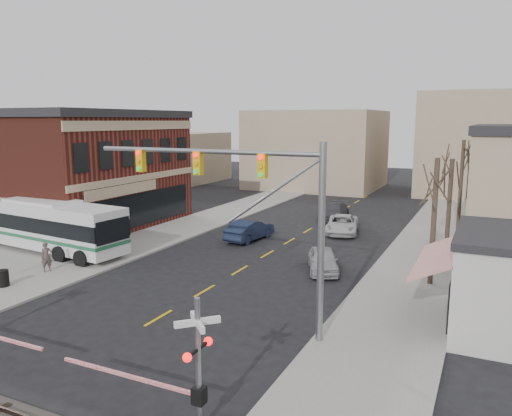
{
  "coord_description": "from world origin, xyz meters",
  "views": [
    {
      "loc": [
        13.06,
        -15.3,
        8.78
      ],
      "look_at": [
        0.22,
        11.78,
        3.5
      ],
      "focal_mm": 35.0,
      "sensor_mm": 36.0,
      "label": 1
    }
  ],
  "objects_px": {
    "pedestrian_near": "(47,257)",
    "trash_bin": "(3,278)",
    "transit_bus": "(44,224)",
    "car_c": "(342,224)",
    "car_a": "(323,260)",
    "traffic_signal_mast": "(253,196)",
    "pedestrian_far": "(65,246)",
    "car_b": "(250,230)",
    "car_d": "(334,211)",
    "rr_crossing_east": "(186,364)"
  },
  "relations": [
    {
      "from": "pedestrian_near",
      "to": "trash_bin",
      "type": "bearing_deg",
      "value": -156.23
    },
    {
      "from": "transit_bus",
      "to": "pedestrian_near",
      "type": "bearing_deg",
      "value": -41.09
    },
    {
      "from": "car_c",
      "to": "pedestrian_near",
      "type": "distance_m",
      "value": 21.67
    },
    {
      "from": "trash_bin",
      "to": "pedestrian_near",
      "type": "relative_size",
      "value": 0.5
    },
    {
      "from": "car_c",
      "to": "car_a",
      "type": "bearing_deg",
      "value": -92.11
    },
    {
      "from": "traffic_signal_mast",
      "to": "car_c",
      "type": "distance_m",
      "value": 20.35
    },
    {
      "from": "traffic_signal_mast",
      "to": "pedestrian_near",
      "type": "distance_m",
      "value": 15.18
    },
    {
      "from": "car_a",
      "to": "pedestrian_far",
      "type": "bearing_deg",
      "value": 176.11
    },
    {
      "from": "traffic_signal_mast",
      "to": "car_b",
      "type": "distance_m",
      "value": 16.92
    },
    {
      "from": "transit_bus",
      "to": "car_a",
      "type": "relative_size",
      "value": 3.27
    },
    {
      "from": "car_a",
      "to": "car_c",
      "type": "xyz_separation_m",
      "value": [
        -1.76,
        10.4,
        0.01
      ]
    },
    {
      "from": "car_c",
      "to": "car_d",
      "type": "bearing_deg",
      "value": 101.84
    },
    {
      "from": "traffic_signal_mast",
      "to": "pedestrian_far",
      "type": "height_order",
      "value": "traffic_signal_mast"
    },
    {
      "from": "car_c",
      "to": "car_d",
      "type": "xyz_separation_m",
      "value": [
        -2.27,
        5.2,
        0.02
      ]
    },
    {
      "from": "car_a",
      "to": "pedestrian_near",
      "type": "bearing_deg",
      "value": -175.15
    },
    {
      "from": "traffic_signal_mast",
      "to": "trash_bin",
      "type": "xyz_separation_m",
      "value": [
        -14.26,
        -0.89,
        -5.22
      ]
    },
    {
      "from": "car_b",
      "to": "car_d",
      "type": "xyz_separation_m",
      "value": [
        3.32,
        10.4,
        -0.04
      ]
    },
    {
      "from": "traffic_signal_mast",
      "to": "car_a",
      "type": "xyz_separation_m",
      "value": [
        0.1,
        9.24,
        -5.08
      ]
    },
    {
      "from": "traffic_signal_mast",
      "to": "pedestrian_near",
      "type": "height_order",
      "value": "traffic_signal_mast"
    },
    {
      "from": "transit_bus",
      "to": "trash_bin",
      "type": "height_order",
      "value": "transit_bus"
    },
    {
      "from": "rr_crossing_east",
      "to": "car_a",
      "type": "distance_m",
      "value": 16.29
    },
    {
      "from": "transit_bus",
      "to": "pedestrian_near",
      "type": "relative_size",
      "value": 7.7
    },
    {
      "from": "rr_crossing_east",
      "to": "car_b",
      "type": "distance_m",
      "value": 23.04
    },
    {
      "from": "rr_crossing_east",
      "to": "car_c",
      "type": "xyz_separation_m",
      "value": [
        -2.87,
        26.6,
        -1.27
      ]
    },
    {
      "from": "traffic_signal_mast",
      "to": "rr_crossing_east",
      "type": "bearing_deg",
      "value": -80.19
    },
    {
      "from": "transit_bus",
      "to": "traffic_signal_mast",
      "type": "distance_m",
      "value": 19.6
    },
    {
      "from": "pedestrian_near",
      "to": "pedestrian_far",
      "type": "relative_size",
      "value": 0.99
    },
    {
      "from": "transit_bus",
      "to": "car_b",
      "type": "bearing_deg",
      "value": 38.44
    },
    {
      "from": "trash_bin",
      "to": "transit_bus",
      "type": "bearing_deg",
      "value": 122.37
    },
    {
      "from": "car_b",
      "to": "pedestrian_far",
      "type": "bearing_deg",
      "value": 59.02
    },
    {
      "from": "trash_bin",
      "to": "rr_crossing_east",
      "type": "bearing_deg",
      "value": -21.42
    },
    {
      "from": "trash_bin",
      "to": "car_c",
      "type": "bearing_deg",
      "value": 58.46
    },
    {
      "from": "transit_bus",
      "to": "car_d",
      "type": "height_order",
      "value": "transit_bus"
    },
    {
      "from": "rr_crossing_east",
      "to": "car_d",
      "type": "height_order",
      "value": "rr_crossing_east"
    },
    {
      "from": "car_b",
      "to": "traffic_signal_mast",
      "type": "bearing_deg",
      "value": 123.62
    },
    {
      "from": "transit_bus",
      "to": "traffic_signal_mast",
      "type": "relative_size",
      "value": 1.25
    },
    {
      "from": "trash_bin",
      "to": "pedestrian_far",
      "type": "height_order",
      "value": "pedestrian_far"
    },
    {
      "from": "car_d",
      "to": "pedestrian_far",
      "type": "height_order",
      "value": "pedestrian_far"
    },
    {
      "from": "trash_bin",
      "to": "car_d",
      "type": "height_order",
      "value": "car_d"
    },
    {
      "from": "car_b",
      "to": "pedestrian_far",
      "type": "xyz_separation_m",
      "value": [
        -7.9,
        -10.15,
        0.23
      ]
    },
    {
      "from": "transit_bus",
      "to": "car_c",
      "type": "relative_size",
      "value": 2.64
    },
    {
      "from": "rr_crossing_east",
      "to": "pedestrian_near",
      "type": "xyz_separation_m",
      "value": [
        -15.46,
        8.97,
        -0.98
      ]
    },
    {
      "from": "car_c",
      "to": "trash_bin",
      "type": "bearing_deg",
      "value": -133.26
    },
    {
      "from": "car_c",
      "to": "rr_crossing_east",
      "type": "bearing_deg",
      "value": -95.57
    },
    {
      "from": "car_c",
      "to": "pedestrian_far",
      "type": "height_order",
      "value": "pedestrian_far"
    },
    {
      "from": "traffic_signal_mast",
      "to": "pedestrian_far",
      "type": "bearing_deg",
      "value": 164.2
    },
    {
      "from": "traffic_signal_mast",
      "to": "pedestrian_far",
      "type": "xyz_separation_m",
      "value": [
        -15.16,
        4.29,
        -4.78
      ]
    },
    {
      "from": "trash_bin",
      "to": "pedestrian_near",
      "type": "distance_m",
      "value": 2.94
    },
    {
      "from": "traffic_signal_mast",
      "to": "car_d",
      "type": "relative_size",
      "value": 2.16
    },
    {
      "from": "traffic_signal_mast",
      "to": "rr_crossing_east",
      "type": "xyz_separation_m",
      "value": [
        1.2,
        -6.96,
        -3.81
      ]
    }
  ]
}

